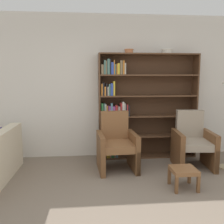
# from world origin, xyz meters

# --- Properties ---
(wall_back) EXTENTS (12.00, 0.06, 2.75)m
(wall_back) POSITION_xyz_m (0.00, 2.50, 1.38)
(wall_back) COLOR silver
(wall_back) RESTS_ON ground
(bookshelf) EXTENTS (1.90, 0.30, 2.01)m
(bookshelf) POSITION_xyz_m (0.35, 2.32, 0.99)
(bookshelf) COLOR brown
(bookshelf) RESTS_ON ground
(bowl_copper) EXTENTS (0.17, 0.17, 0.08)m
(bowl_copper) POSITION_xyz_m (0.17, 2.31, 2.05)
(bowl_copper) COLOR #C67547
(bowl_copper) RESTS_ON bookshelf
(bowl_sage) EXTENTS (0.21, 0.21, 0.09)m
(bowl_sage) POSITION_xyz_m (0.90, 2.31, 2.05)
(bowl_sage) COLOR silver
(bowl_sage) RESTS_ON bookshelf
(armchair_leather) EXTENTS (0.68, 0.72, 0.97)m
(armchair_leather) POSITION_xyz_m (-0.13, 1.71, 0.42)
(armchair_leather) COLOR brown
(armchair_leather) RESTS_ON ground
(armchair_cushioned) EXTENTS (0.70, 0.74, 0.97)m
(armchair_cushioned) POSITION_xyz_m (1.22, 1.71, 0.42)
(armchair_cushioned) COLOR brown
(armchair_cushioned) RESTS_ON ground
(footstool) EXTENTS (0.35, 0.35, 0.30)m
(footstool) POSITION_xyz_m (0.74, 0.87, 0.24)
(footstool) COLOR brown
(footstool) RESTS_ON ground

